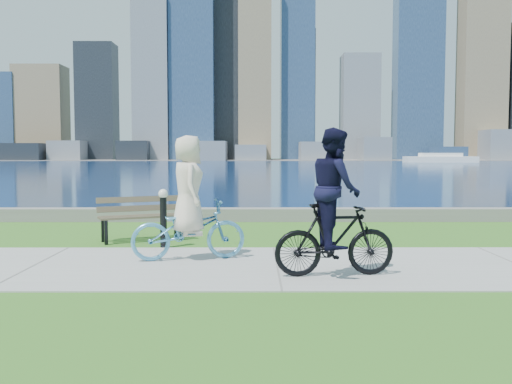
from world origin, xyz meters
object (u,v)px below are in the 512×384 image
park_bench (141,214)px  bollard_lamp (163,214)px  cyclist_woman (188,214)px  cyclist_man (335,214)px

park_bench → bollard_lamp: bearing=-80.8°
bollard_lamp → cyclist_woman: (0.64, -1.29, 0.15)m
park_bench → cyclist_man: bearing=-68.4°
cyclist_woman → cyclist_man: cyclist_man is taller
cyclist_woman → cyclist_man: 2.70m
park_bench → cyclist_woman: bearing=-84.3°
bollard_lamp → cyclist_man: 3.98m
park_bench → cyclist_woman: (1.27, -2.27, 0.25)m
park_bench → bollard_lamp: 1.17m
park_bench → cyclist_woman: 2.61m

